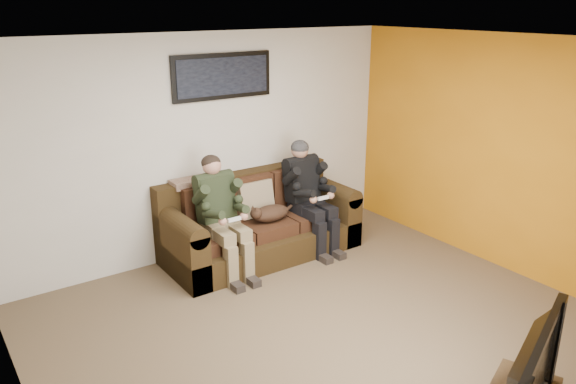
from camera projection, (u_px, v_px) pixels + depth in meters
floor at (327, 330)px, 5.23m from camera, size 5.00×5.00×0.00m
ceiling at (334, 42)px, 4.39m from camera, size 5.00×5.00×0.00m
wall_back at (209, 146)px, 6.56m from camera, size 5.00×0.00×5.00m
wall_left at (15, 276)px, 3.46m from camera, size 0.00×4.50×4.50m
wall_right at (507, 155)px, 6.17m from camera, size 0.00×4.50×4.50m
accent_wall_right at (507, 156)px, 6.16m from camera, size 0.00×4.50×4.50m
sofa at (258, 225)px, 6.75m from camera, size 2.31×1.00×0.95m
throw_pillow at (256, 199)px, 6.68m from camera, size 0.44×0.21×0.44m
throw_blanket at (191, 182)px, 6.41m from camera, size 0.47×0.23×0.08m
person_left at (221, 209)px, 6.15m from camera, size 0.51×0.87×1.32m
person_right at (308, 189)px, 6.80m from camera, size 0.51×0.86×1.33m
cat at (270, 213)px, 6.55m from camera, size 0.66×0.26×0.24m
framed_poster at (223, 76)px, 6.38m from camera, size 1.25×0.05×0.52m
television at (517, 375)px, 3.43m from camera, size 1.14×0.56×0.67m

